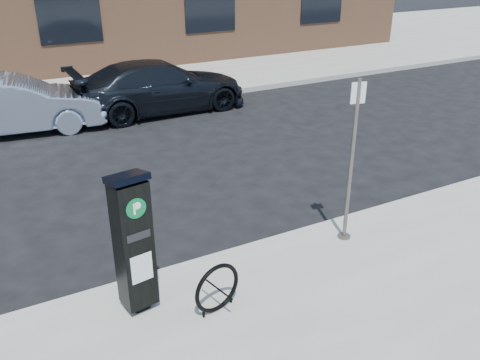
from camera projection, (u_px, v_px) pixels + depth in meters
ground at (252, 253)px, 7.61m from camera, size 120.00×120.00×0.00m
sidewalk_far at (66, 67)px, 18.76m from camera, size 60.00×12.00×0.15m
curb_near at (253, 249)px, 7.57m from camera, size 60.00×0.12×0.16m
curb_far at (109, 109)px, 13.99m from camera, size 60.00×0.12×0.16m
parking_kiosk at (133, 242)px, 5.85m from camera, size 0.47×0.43×1.82m
sign_pole at (351, 164)px, 7.22m from camera, size 0.21×0.20×2.44m
bike_rack at (217, 288)px, 6.06m from camera, size 0.64×0.19×0.65m
car_silver at (13, 105)px, 12.19m from camera, size 4.32×1.97×1.37m
car_dark at (160, 86)px, 13.78m from camera, size 4.80×2.00×1.39m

